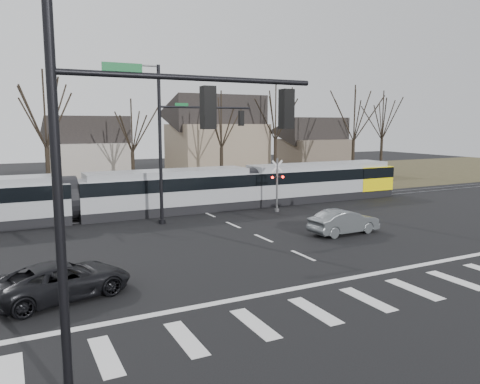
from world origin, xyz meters
name	(u,v)px	position (x,y,z in m)	size (l,w,h in m)	color
ground	(328,266)	(0.00, 0.00, 0.00)	(140.00, 140.00, 0.00)	black
grass_verge	(143,186)	(0.00, 32.00, 0.01)	(140.00, 28.00, 0.01)	#38331E
crosswalk	(391,294)	(0.00, -4.00, 0.01)	(27.00, 2.60, 0.01)	silver
stop_line	(353,278)	(0.00, -1.80, 0.01)	(28.00, 0.35, 0.01)	silver
lane_dashes	(199,210)	(0.00, 16.00, 0.01)	(0.18, 30.00, 0.01)	silver
rail_pair	(200,210)	(0.00, 15.80, 0.03)	(90.00, 1.52, 0.06)	#59595E
tram	(167,190)	(-2.52, 16.00, 1.72)	(41.69, 3.10, 3.16)	gray
sedan	(344,222)	(4.86, 4.83, 0.73)	(4.51, 1.77, 1.46)	#4A4E51
suv	(63,280)	(-11.33, 1.28, 0.70)	(5.45, 3.52, 1.40)	black
signal_pole_near_left	(129,159)	(-10.41, -6.00, 5.70)	(9.28, 0.44, 10.20)	black
signal_pole_far	(183,136)	(-2.41, 12.50, 5.70)	(9.28, 0.44, 10.20)	black
rail_crossing_signal	(277,187)	(5.00, 12.79, 1.89)	(1.08, 0.36, 4.00)	#59595B
tree_row	(179,140)	(2.00, 26.00, 5.00)	(59.20, 7.20, 10.00)	black
house_b	(87,148)	(-5.00, 36.00, 3.97)	(8.64, 7.56, 7.65)	gray
house_c	(216,135)	(9.00, 33.00, 5.23)	(10.80, 8.64, 10.10)	#7F6E5C
house_d	(313,143)	(24.00, 35.00, 3.97)	(8.64, 7.56, 7.65)	brown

